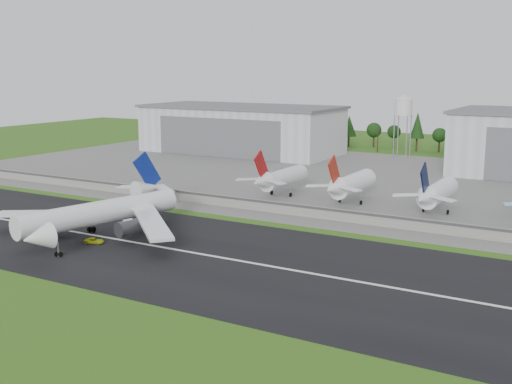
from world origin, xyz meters
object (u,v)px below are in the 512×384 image
Objects in this scene: main_airliner at (99,218)px; parked_jet_red_a at (279,178)px; ground_vehicle at (94,241)px; parked_jet_red_b at (349,184)px; parked_jet_navy at (435,193)px.

parked_jet_red_a is at bearing -89.18° from main_airliner.
main_airliner is 12.25× the size of ground_vehicle.
parked_jet_red_b reaches higher than parked_jet_red_a.
main_airliner is at bearing -119.95° from parked_jet_red_b.
main_airliner is 77.35m from parked_jet_red_b.
ground_vehicle is at bearing -130.60° from parked_jet_navy.
ground_vehicle is at bearing -98.93° from parked_jet_red_a.
parked_jet_red_b is (24.21, 0.03, 0.19)m from parked_jet_red_a.
main_airliner is 1.88× the size of parked_jet_red_a.
parked_jet_navy is at bearing -0.04° from parked_jet_red_b.
main_airliner is 1.88× the size of parked_jet_navy.
parked_jet_red_a is 24.21m from parked_jet_red_b.
parked_jet_red_b is at bearing 179.96° from parked_jet_navy.
parked_jet_navy reaches higher than ground_vehicle.
parked_jet_navy is at bearing -58.58° from ground_vehicle.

